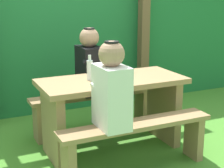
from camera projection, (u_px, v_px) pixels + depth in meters
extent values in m
plane|color=#4A8B2E|center=(112.00, 148.00, 3.63)|extent=(12.00, 12.00, 0.00)
cube|color=#216F37|center=(59.00, 33.00, 4.84)|extent=(6.40, 0.67, 1.96)
cube|color=brown|center=(144.00, 30.00, 4.81)|extent=(0.12, 0.12, 2.06)
cube|color=#9E7A51|center=(112.00, 81.00, 3.45)|extent=(1.40, 0.64, 0.05)
cube|color=#9E7A51|center=(53.00, 126.00, 3.29)|extent=(0.08, 0.54, 0.68)
cube|color=#9E7A51|center=(163.00, 109.00, 3.79)|extent=(0.08, 0.54, 0.68)
cube|color=#9E7A51|center=(137.00, 125.00, 3.08)|extent=(1.40, 0.24, 0.04)
cube|color=#9E7A51|center=(69.00, 163.00, 2.88)|extent=(0.07, 0.22, 0.41)
cube|color=#9E7A51|center=(194.00, 137.00, 3.39)|extent=(0.07, 0.22, 0.41)
cube|color=#9E7A51|center=(93.00, 95.00, 3.95)|extent=(1.40, 0.24, 0.04)
cube|color=#9E7A51|center=(38.00, 123.00, 3.76)|extent=(0.07, 0.22, 0.41)
cube|color=#9E7A51|center=(141.00, 107.00, 4.27)|extent=(0.07, 0.22, 0.41)
cube|color=white|center=(112.00, 97.00, 2.91)|extent=(0.22, 0.34, 0.52)
sphere|color=tan|center=(112.00, 54.00, 2.82)|extent=(0.21, 0.21, 0.21)
cylinder|color=black|center=(112.00, 43.00, 2.79)|extent=(0.12, 0.12, 0.02)
cylinder|color=white|center=(105.00, 81.00, 3.00)|extent=(0.25, 0.07, 0.15)
cube|color=black|center=(90.00, 70.00, 3.87)|extent=(0.22, 0.34, 0.52)
sphere|color=tan|center=(89.00, 38.00, 3.78)|extent=(0.21, 0.21, 0.21)
cylinder|color=black|center=(89.00, 29.00, 3.76)|extent=(0.12, 0.12, 0.02)
cylinder|color=black|center=(95.00, 63.00, 3.72)|extent=(0.25, 0.07, 0.15)
cylinder|color=silver|center=(117.00, 73.00, 3.50)|extent=(0.07, 0.07, 0.08)
cylinder|color=silver|center=(90.00, 70.00, 3.37)|extent=(0.06, 0.06, 0.19)
cylinder|color=silver|center=(90.00, 58.00, 3.34)|extent=(0.03, 0.03, 0.05)
cylinder|color=silver|center=(107.00, 73.00, 3.33)|extent=(0.06, 0.06, 0.16)
cylinder|color=silver|center=(107.00, 61.00, 3.30)|extent=(0.03, 0.03, 0.06)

